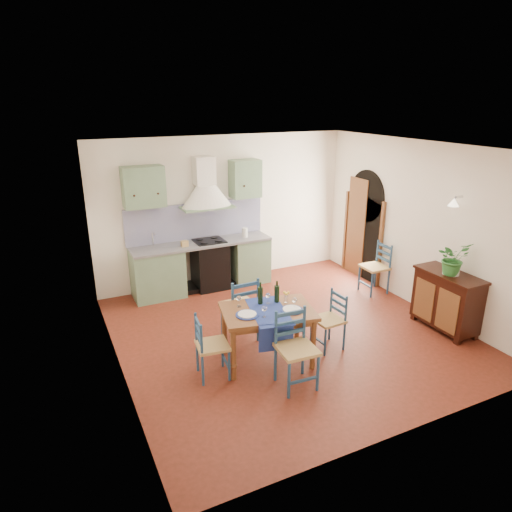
# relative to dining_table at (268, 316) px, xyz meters

# --- Properties ---
(floor) EXTENTS (5.00, 5.00, 0.00)m
(floor) POSITION_rel_dining_table_xyz_m (0.64, 0.58, -0.68)
(floor) COLOR #481C0F
(floor) RESTS_ON ground
(back_wall) EXTENTS (5.00, 0.96, 2.80)m
(back_wall) POSITION_rel_dining_table_xyz_m (0.17, 2.87, 0.37)
(back_wall) COLOR white
(back_wall) RESTS_ON ground
(right_wall) EXTENTS (0.26, 5.00, 2.80)m
(right_wall) POSITION_rel_dining_table_xyz_m (3.13, 0.86, 0.65)
(right_wall) COLOR white
(right_wall) RESTS_ON ground
(left_wall) EXTENTS (0.04, 5.00, 2.80)m
(left_wall) POSITION_rel_dining_table_xyz_m (-1.86, 0.58, 0.72)
(left_wall) COLOR white
(left_wall) RESTS_ON ground
(ceiling) EXTENTS (5.00, 5.00, 0.01)m
(ceiling) POSITION_rel_dining_table_xyz_m (0.64, 0.58, 2.12)
(ceiling) COLOR white
(ceiling) RESTS_ON back_wall
(dining_table) EXTENTS (1.35, 1.06, 1.09)m
(dining_table) POSITION_rel_dining_table_xyz_m (0.00, 0.00, 0.00)
(dining_table) COLOR brown
(dining_table) RESTS_ON ground
(chair_near) EXTENTS (0.49, 0.49, 0.98)m
(chair_near) POSITION_rel_dining_table_xyz_m (0.06, -0.63, -0.17)
(chair_near) COLOR navy
(chair_near) RESTS_ON ground
(chair_far) EXTENTS (0.48, 0.48, 1.01)m
(chair_far) POSITION_rel_dining_table_xyz_m (-0.09, 0.70, -0.16)
(chair_far) COLOR navy
(chair_far) RESTS_ON ground
(chair_left) EXTENTS (0.45, 0.45, 0.85)m
(chair_left) POSITION_rel_dining_table_xyz_m (-0.84, -0.01, -0.24)
(chair_left) COLOR navy
(chair_left) RESTS_ON ground
(chair_right) EXTENTS (0.41, 0.41, 0.84)m
(chair_right) POSITION_rel_dining_table_xyz_m (0.97, -0.06, -0.25)
(chair_right) COLOR navy
(chair_right) RESTS_ON ground
(chair_spare) EXTENTS (0.45, 0.45, 0.94)m
(chair_spare) POSITION_rel_dining_table_xyz_m (2.87, 1.24, -0.20)
(chair_spare) COLOR navy
(chair_spare) RESTS_ON ground
(sideboard) EXTENTS (0.50, 1.05, 0.94)m
(sideboard) POSITION_rel_dining_table_xyz_m (2.89, -0.38, -0.17)
(sideboard) COLOR black
(sideboard) RESTS_ON ground
(potted_plant) EXTENTS (0.47, 0.41, 0.51)m
(potted_plant) POSITION_rel_dining_table_xyz_m (2.87, -0.40, 0.50)
(potted_plant) COLOR #2D7230
(potted_plant) RESTS_ON sideboard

